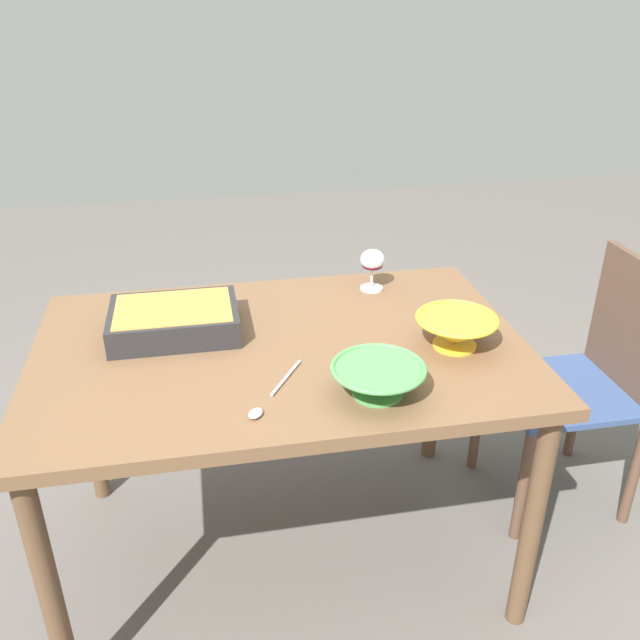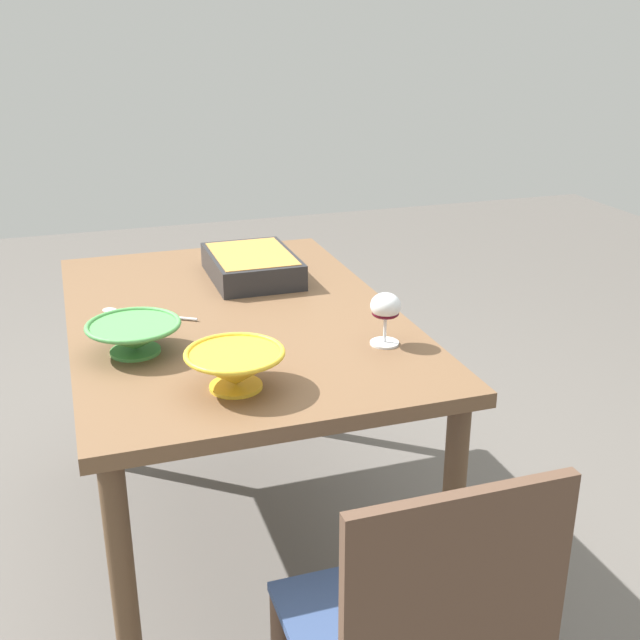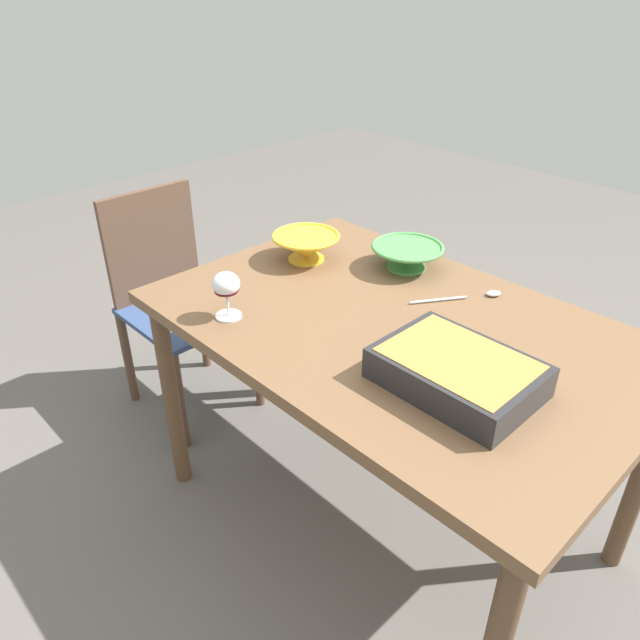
{
  "view_description": "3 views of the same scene",
  "coord_description": "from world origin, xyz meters",
  "px_view_note": "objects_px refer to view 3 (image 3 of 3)",
  "views": [
    {
      "loc": [
        -0.19,
        -1.6,
        1.66
      ],
      "look_at": [
        0.12,
        0.05,
        0.8
      ],
      "focal_mm": 37.74,
      "sensor_mm": 36.0,
      "label": 1
    },
    {
      "loc": [
        2.03,
        -0.42,
        1.54
      ],
      "look_at": [
        0.19,
        0.19,
        0.79
      ],
      "focal_mm": 44.56,
      "sensor_mm": 36.0,
      "label": 2
    },
    {
      "loc": [
        -0.87,
        1.12,
        1.6
      ],
      "look_at": [
        0.09,
        0.2,
        0.81
      ],
      "focal_mm": 33.55,
      "sensor_mm": 36.0,
      "label": 3
    }
  ],
  "objects_px": {
    "dining_table": "(394,347)",
    "casserole_dish": "(457,370)",
    "wine_glass": "(226,287)",
    "serving_spoon": "(473,296)",
    "small_bowl": "(306,246)",
    "mixing_bowl": "(407,255)",
    "chair": "(173,296)"
  },
  "relations": [
    {
      "from": "wine_glass",
      "to": "casserole_dish",
      "type": "height_order",
      "value": "wine_glass"
    },
    {
      "from": "chair",
      "to": "casserole_dish",
      "type": "bearing_deg",
      "value": 178.92
    },
    {
      "from": "dining_table",
      "to": "casserole_dish",
      "type": "relative_size",
      "value": 3.78
    },
    {
      "from": "dining_table",
      "to": "small_bowl",
      "type": "xyz_separation_m",
      "value": [
        0.47,
        -0.1,
        0.13
      ]
    },
    {
      "from": "serving_spoon",
      "to": "small_bowl",
      "type": "bearing_deg",
      "value": 18.06
    },
    {
      "from": "chair",
      "to": "serving_spoon",
      "type": "relative_size",
      "value": 3.57
    },
    {
      "from": "casserole_dish",
      "to": "small_bowl",
      "type": "distance_m",
      "value": 0.78
    },
    {
      "from": "mixing_bowl",
      "to": "small_bowl",
      "type": "height_order",
      "value": "small_bowl"
    },
    {
      "from": "dining_table",
      "to": "wine_glass",
      "type": "distance_m",
      "value": 0.49
    },
    {
      "from": "casserole_dish",
      "to": "serving_spoon",
      "type": "height_order",
      "value": "casserole_dish"
    },
    {
      "from": "wine_glass",
      "to": "serving_spoon",
      "type": "height_order",
      "value": "wine_glass"
    },
    {
      "from": "wine_glass",
      "to": "serving_spoon",
      "type": "bearing_deg",
      "value": -124.9
    },
    {
      "from": "chair",
      "to": "mixing_bowl",
      "type": "height_order",
      "value": "chair"
    },
    {
      "from": "chair",
      "to": "casserole_dish",
      "type": "xyz_separation_m",
      "value": [
        -1.32,
        0.02,
        0.33
      ]
    },
    {
      "from": "casserole_dish",
      "to": "small_bowl",
      "type": "xyz_separation_m",
      "value": [
        0.75,
        -0.22,
        0.01
      ]
    },
    {
      "from": "casserole_dish",
      "to": "wine_glass",
      "type": "bearing_deg",
      "value": 16.89
    },
    {
      "from": "chair",
      "to": "casserole_dish",
      "type": "height_order",
      "value": "chair"
    },
    {
      "from": "casserole_dish",
      "to": "dining_table",
      "type": "bearing_deg",
      "value": -23.64
    },
    {
      "from": "wine_glass",
      "to": "mixing_bowl",
      "type": "xyz_separation_m",
      "value": [
        -0.14,
        -0.6,
        -0.05
      ]
    },
    {
      "from": "casserole_dish",
      "to": "small_bowl",
      "type": "relative_size",
      "value": 1.59
    },
    {
      "from": "dining_table",
      "to": "small_bowl",
      "type": "relative_size",
      "value": 6.01
    },
    {
      "from": "dining_table",
      "to": "wine_glass",
      "type": "xyz_separation_m",
      "value": [
        0.34,
        0.31,
        0.17
      ]
    },
    {
      "from": "small_bowl",
      "to": "casserole_dish",
      "type": "bearing_deg",
      "value": 163.63
    },
    {
      "from": "wine_glass",
      "to": "small_bowl",
      "type": "height_order",
      "value": "wine_glass"
    },
    {
      "from": "casserole_dish",
      "to": "mixing_bowl",
      "type": "bearing_deg",
      "value": -40.55
    },
    {
      "from": "serving_spoon",
      "to": "casserole_dish",
      "type": "bearing_deg",
      "value": 118.67
    },
    {
      "from": "dining_table",
      "to": "serving_spoon",
      "type": "bearing_deg",
      "value": -104.17
    },
    {
      "from": "dining_table",
      "to": "mixing_bowl",
      "type": "relative_size",
      "value": 5.81
    },
    {
      "from": "chair",
      "to": "mixing_bowl",
      "type": "xyz_separation_m",
      "value": [
        -0.84,
        -0.39,
        0.33
      ]
    },
    {
      "from": "mixing_bowl",
      "to": "serving_spoon",
      "type": "relative_size",
      "value": 0.94
    },
    {
      "from": "wine_glass",
      "to": "casserole_dish",
      "type": "bearing_deg",
      "value": -163.11
    },
    {
      "from": "wine_glass",
      "to": "small_bowl",
      "type": "xyz_separation_m",
      "value": [
        0.13,
        -0.41,
        -0.04
      ]
    }
  ]
}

